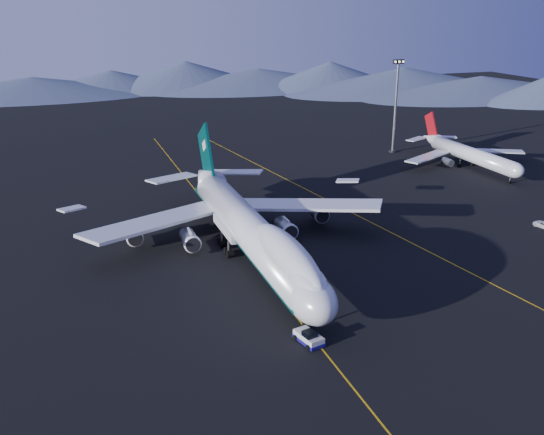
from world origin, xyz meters
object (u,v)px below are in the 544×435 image
object	(u,v)px
second_jet	(468,154)
floodlight_mast	(396,106)
pushback_tug	(309,338)
boeing_747	(250,229)

from	to	relation	value
second_jet	floodlight_mast	size ratio (longest dim) A/B	1.59
pushback_tug	second_jet	xyz separation A→B (m)	(78.57, 72.04, 3.20)
boeing_747	pushback_tug	world-z (taller)	boeing_747
boeing_747	floodlight_mast	bearing A→B (deg)	44.29
pushback_tug	floodlight_mast	world-z (taller)	floodlight_mast
floodlight_mast	pushback_tug	bearing A→B (deg)	-125.56
floodlight_mast	boeing_747	bearing A→B (deg)	-135.71
boeing_747	floodlight_mast	xyz separation A→B (m)	(67.04, 65.40, 8.39)
floodlight_mast	second_jet	bearing A→B (deg)	-65.61
pushback_tug	second_jet	world-z (taller)	second_jet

